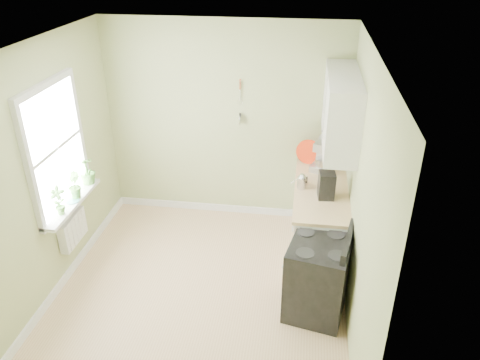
# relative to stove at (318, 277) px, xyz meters

# --- Properties ---
(floor) EXTENTS (3.20, 3.60, 0.02)m
(floor) POSITION_rel_stove_xyz_m (-1.28, 0.05, -0.44)
(floor) COLOR tan
(floor) RESTS_ON ground
(ceiling) EXTENTS (3.20, 3.60, 0.02)m
(ceiling) POSITION_rel_stove_xyz_m (-1.28, 0.05, 2.28)
(ceiling) COLOR white
(ceiling) RESTS_ON wall_back
(wall_back) EXTENTS (3.20, 0.02, 2.70)m
(wall_back) POSITION_rel_stove_xyz_m (-1.28, 1.86, 0.92)
(wall_back) COLOR #B2BA7F
(wall_back) RESTS_ON floor
(wall_left) EXTENTS (0.02, 3.60, 2.70)m
(wall_left) POSITION_rel_stove_xyz_m (-2.89, 0.05, 0.92)
(wall_left) COLOR #B2BA7F
(wall_left) RESTS_ON floor
(wall_right) EXTENTS (0.02, 3.60, 2.70)m
(wall_right) POSITION_rel_stove_xyz_m (0.33, 0.05, 0.92)
(wall_right) COLOR #B2BA7F
(wall_right) RESTS_ON floor
(base_cabinets) EXTENTS (0.60, 1.60, 0.87)m
(base_cabinets) POSITION_rel_stove_xyz_m (0.02, 1.05, 0.01)
(base_cabinets) COLOR white
(base_cabinets) RESTS_ON floor
(countertop) EXTENTS (0.64, 1.60, 0.04)m
(countertop) POSITION_rel_stove_xyz_m (0.01, 1.05, 0.46)
(countertop) COLOR beige
(countertop) RESTS_ON base_cabinets
(upper_cabinets) EXTENTS (0.35, 1.40, 0.80)m
(upper_cabinets) POSITION_rel_stove_xyz_m (0.15, 1.15, 1.42)
(upper_cabinets) COLOR white
(upper_cabinets) RESTS_ON wall_right
(window) EXTENTS (0.06, 1.14, 1.44)m
(window) POSITION_rel_stove_xyz_m (-2.86, 0.35, 1.12)
(window) COLOR white
(window) RESTS_ON wall_left
(window_sill) EXTENTS (0.18, 1.14, 0.04)m
(window_sill) POSITION_rel_stove_xyz_m (-2.79, 0.35, 0.45)
(window_sill) COLOR white
(window_sill) RESTS_ON wall_left
(radiator) EXTENTS (0.12, 0.50, 0.35)m
(radiator) POSITION_rel_stove_xyz_m (-2.82, 0.30, 0.12)
(radiator) COLOR white
(radiator) RESTS_ON wall_left
(wall_utensils) EXTENTS (0.02, 0.14, 0.58)m
(wall_utensils) POSITION_rel_stove_xyz_m (-1.08, 1.83, 1.14)
(wall_utensils) COLOR beige
(wall_utensils) RESTS_ON wall_back
(stove) EXTENTS (0.73, 0.79, 0.96)m
(stove) POSITION_rel_stove_xyz_m (0.00, 0.00, 0.00)
(stove) COLOR black
(stove) RESTS_ON floor
(stand_mixer) EXTENTS (0.32, 0.40, 0.43)m
(stand_mixer) POSITION_rel_stove_xyz_m (0.01, 1.57, 0.66)
(stand_mixer) COLOR #B2B2B7
(stand_mixer) RESTS_ON countertop
(kettle) EXTENTS (0.18, 0.11, 0.18)m
(kettle) POSITION_rel_stove_xyz_m (-0.23, 1.00, 0.57)
(kettle) COLOR silver
(kettle) RESTS_ON countertop
(coffee_maker) EXTENTS (0.19, 0.21, 0.31)m
(coffee_maker) POSITION_rel_stove_xyz_m (0.05, 0.83, 0.63)
(coffee_maker) COLOR black
(coffee_maker) RESTS_ON countertop
(red_tray) EXTENTS (0.33, 0.11, 0.33)m
(red_tray) POSITION_rel_stove_xyz_m (-0.16, 1.71, 0.65)
(red_tray) COLOR red
(red_tray) RESTS_ON countertop
(jar) EXTENTS (0.08, 0.08, 0.09)m
(jar) POSITION_rel_stove_xyz_m (-0.22, 1.11, 0.53)
(jar) COLOR #BBB09B
(jar) RESTS_ON countertop
(plant_a) EXTENTS (0.21, 0.17, 0.33)m
(plant_a) POSITION_rel_stove_xyz_m (-2.78, 0.07, 0.64)
(plant_a) COLOR #487A32
(plant_a) RESTS_ON window_sill
(plant_b) EXTENTS (0.22, 0.23, 0.32)m
(plant_b) POSITION_rel_stove_xyz_m (-2.78, 0.44, 0.63)
(plant_b) COLOR #487A32
(plant_b) RESTS_ON window_sill
(plant_c) EXTENTS (0.26, 0.26, 0.34)m
(plant_c) POSITION_rel_stove_xyz_m (-2.78, 0.79, 0.64)
(plant_c) COLOR #487A32
(plant_c) RESTS_ON window_sill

